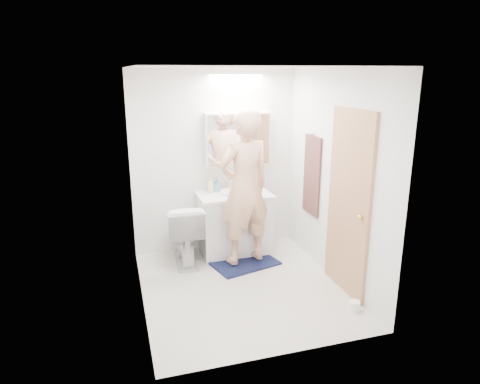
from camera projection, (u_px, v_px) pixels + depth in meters
name	position (u px, v px, depth m)	size (l,w,h in m)	color
floor	(242.00, 287.00, 4.86)	(2.50, 2.50, 0.00)	silver
ceiling	(242.00, 67.00, 4.20)	(2.50, 2.50, 0.00)	white
wall_back	(215.00, 162.00, 5.68)	(2.50, 2.50, 0.00)	white
wall_front	(288.00, 224.00, 3.38)	(2.50, 2.50, 0.00)	white
wall_left	(136.00, 193.00, 4.22)	(2.50, 2.50, 0.00)	white
wall_right	(335.00, 178.00, 4.83)	(2.50, 2.50, 0.00)	white
vanity_cabinet	(235.00, 225.00, 5.69)	(0.90, 0.55, 0.78)	silver
countertop	(234.00, 195.00, 5.58)	(0.95, 0.58, 0.04)	white
sink_basin	(234.00, 192.00, 5.60)	(0.36, 0.36, 0.03)	white
faucet	(230.00, 184.00, 5.75)	(0.02, 0.02, 0.16)	#BBBBC0
medicine_cabinet	(238.00, 139.00, 5.61)	(0.88, 0.14, 0.70)	white
mirror_panel	(240.00, 140.00, 5.54)	(0.84, 0.01, 0.66)	silver
toilet	(184.00, 233.00, 5.39)	(0.44, 0.78, 0.79)	white
bath_rug	(244.00, 263.00, 5.44)	(0.80, 0.55, 0.02)	#141740
person	(244.00, 188.00, 5.17)	(0.69, 0.46, 1.90)	#DDA684
door	(349.00, 204.00, 4.56)	(0.04, 0.80, 2.00)	tan
door_knob	(360.00, 217.00, 4.28)	(0.06, 0.06, 0.06)	gold
towel	(312.00, 175.00, 5.36)	(0.02, 0.42, 1.00)	#122039
towel_hook	(313.00, 134.00, 5.21)	(0.02, 0.02, 0.07)	silver
soap_bottle_a	(211.00, 185.00, 5.60)	(0.08, 0.08, 0.21)	beige
soap_bottle_b	(217.00, 185.00, 5.66)	(0.08, 0.08, 0.18)	#5496B5
toothbrush_cup	(248.00, 186.00, 5.77)	(0.11, 0.11, 0.10)	#3852AA
toilet_paper_roll	(354.00, 306.00, 4.37)	(0.11, 0.11, 0.10)	white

